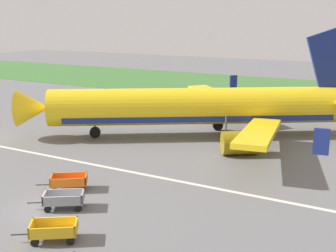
{
  "coord_description": "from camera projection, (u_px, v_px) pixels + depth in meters",
  "views": [
    {
      "loc": [
        19.04,
        -19.24,
        11.78
      ],
      "look_at": [
        1.27,
        13.03,
        2.8
      ],
      "focal_mm": 47.08,
      "sensor_mm": 36.0,
      "label": 1
    }
  ],
  "objects": [
    {
      "name": "ground_plane",
      "position": [
        52.0,
        209.0,
        28.09
      ],
      "size": [
        220.0,
        220.0,
        0.0
      ],
      "primitive_type": "plane",
      "color": "slate"
    },
    {
      "name": "grass_strip",
      "position": [
        282.0,
        89.0,
        75.75
      ],
      "size": [
        220.0,
        28.0,
        0.06
      ],
      "primitive_type": "cube",
      "color": "#3D7033",
      "rests_on": "ground"
    },
    {
      "name": "apron_stripe",
      "position": [
        125.0,
        171.0,
        35.08
      ],
      "size": [
        120.0,
        0.36,
        0.01
      ],
      "primitive_type": "cube",
      "color": "silver",
      "rests_on": "ground"
    },
    {
      "name": "airplane",
      "position": [
        208.0,
        107.0,
        44.88
      ],
      "size": [
        33.55,
        28.11,
        11.34
      ],
      "color": "yellow",
      "rests_on": "ground"
    },
    {
      "name": "baggage_cart_second_in_row",
      "position": [
        54.0,
        230.0,
        23.91
      ],
      "size": [
        3.35,
        2.61,
        1.07
      ],
      "color": "gold",
      "rests_on": "ground"
    },
    {
      "name": "baggage_cart_third_in_row",
      "position": [
        64.0,
        199.0,
        27.99
      ],
      "size": [
        3.37,
        2.57,
        1.07
      ],
      "color": "gray",
      "rests_on": "ground"
    },
    {
      "name": "baggage_cart_fourth_in_row",
      "position": [
        69.0,
        182.0,
        31.05
      ],
      "size": [
        3.35,
        2.62,
        1.07
      ],
      "color": "orange",
      "rests_on": "ground"
    }
  ]
}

